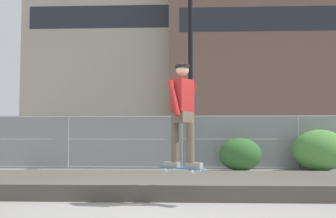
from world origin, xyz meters
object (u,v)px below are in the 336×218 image
(parked_car_near, at_px, (53,143))
(shrub_center, at_px, (320,150))
(street_lamp, at_px, (190,38))
(skater, at_px, (183,108))
(shrub_left, at_px, (240,154))
(skateboard, at_px, (183,168))

(parked_car_near, xyz_separation_m, shrub_center, (10.05, -3.83, -0.17))
(street_lamp, bearing_deg, skater, -91.52)
(skater, distance_m, shrub_left, 7.22)
(skater, distance_m, street_lamp, 7.83)
(skateboard, distance_m, shrub_center, 8.26)
(skateboard, xyz_separation_m, street_lamp, (0.19, 7.27, 3.88))
(street_lamp, bearing_deg, shrub_center, -3.65)
(skateboard, distance_m, parked_car_near, 12.23)
(parked_car_near, distance_m, shrub_left, 8.43)
(shrub_center, bearing_deg, parked_car_near, 159.13)
(street_lamp, relative_size, shrub_left, 5.23)
(parked_car_near, bearing_deg, skater, -62.40)
(skater, xyz_separation_m, shrub_center, (4.38, 7.00, -0.90))
(skater, relative_size, street_lamp, 0.24)
(skater, distance_m, parked_car_near, 12.25)
(skateboard, height_order, shrub_center, shrub_center)
(shrub_left, relative_size, shrub_center, 0.80)
(skater, height_order, parked_car_near, skater)
(street_lamp, bearing_deg, shrub_left, -12.56)
(parked_car_near, distance_m, shrub_center, 10.75)
(shrub_left, distance_m, shrub_center, 2.60)
(skateboard, height_order, street_lamp, street_lamp)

